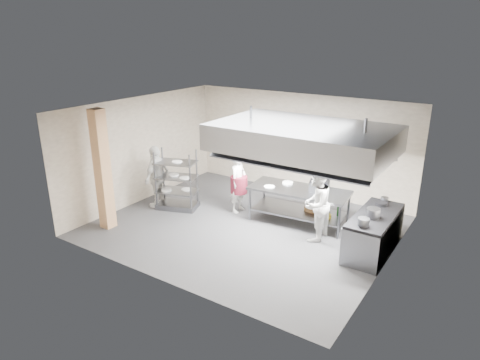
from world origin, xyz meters
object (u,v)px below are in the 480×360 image
Objects in this scene: pass_rack at (176,180)px; chef_head at (238,183)px; chef_line at (316,204)px; griddle at (319,186)px; cooking_range at (373,234)px; stockpot at (373,213)px; chef_plating at (157,176)px; island at (298,206)px.

pass_rack is 1.72m from chef_head.
griddle is (-0.28, 0.83, 0.14)m from chef_line.
cooking_range is at bearing -13.99° from pass_rack.
griddle is at bearing -160.85° from chef_line.
pass_rack is 5.61× the size of stockpot.
pass_rack is at bearing 99.45° from chef_plating.
cooking_range is at bearing -95.70° from chef_head.
island is 0.76m from griddle.
cooking_range is at bearing -18.52° from island.
cooking_range is 1.86m from griddle.
chef_plating is 5.88m from stockpot.
pass_rack is at bearing -84.12° from chef_line.
pass_rack is 1.01× the size of chef_head.
cooking_range is (2.08, -0.48, -0.04)m from island.
chef_head is at bearing 6.74° from pass_rack.
griddle is 1.68× the size of stockpot.
chef_plating reaches higher than cooking_range.
island is 3.98m from chef_plating.
chef_plating is at bearing 179.81° from pass_rack.
pass_rack is at bearing -168.30° from island.
cooking_range is 1.14× the size of chef_plating.
chef_plating reaches higher than chef_head.
chef_line is at bearing -14.49° from pass_rack.
chef_plating is at bearing 112.55° from chef_head.
pass_rack is 5.32m from stockpot.
stockpot is (1.62, -0.86, -0.03)m from griddle.
chef_line reaches higher than pass_rack.
stockpot is (1.34, -0.02, 0.11)m from chef_line.
griddle is (-1.62, 0.67, 0.61)m from cooking_range.
pass_rack is (-3.23, -1.00, 0.37)m from island.
island is at bearing 97.58° from chef_plating.
chef_line is (0.74, -0.65, 0.44)m from island.
chef_head is 2.20m from griddle.
chef_plating is at bearing -174.95° from stockpot.
chef_plating is (-3.78, -1.19, 0.42)m from island.
chef_head is 3.80m from stockpot.
griddle is at bearing 98.10° from chef_plating.
pass_rack is 0.92× the size of chef_line.
chef_line is 4.54m from chef_plating.
pass_rack is 0.58m from chef_plating.
chef_head is (-1.69, -0.24, 0.36)m from island.
pass_rack reaches higher than island.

